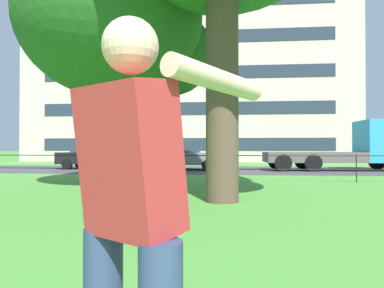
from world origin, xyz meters
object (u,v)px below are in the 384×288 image
person_thrower (133,221)px  car_grey_far_left (185,156)px  tree_large_lawn (114,27)px  apartment_building_background (192,86)px  car_black_right (93,156)px  flatbed_truck_left (353,148)px

person_thrower → car_grey_far_left: bearing=95.9°
tree_large_lawn → apartment_building_background: 27.99m
tree_large_lawn → car_black_right: size_ratio=1.81×
person_thrower → apartment_building_background: 37.80m
car_grey_far_left → person_thrower: bearing=-84.1°
flatbed_truck_left → apartment_building_background: (-10.57, 18.37, 6.92)m
apartment_building_background → tree_large_lawn: bearing=-89.7°
flatbed_truck_left → person_thrower: bearing=-111.6°
tree_large_lawn → car_grey_far_left: size_ratio=1.81×
car_grey_far_left → apartment_building_background: 20.13m
car_black_right → apartment_building_background: 20.14m
tree_large_lawn → flatbed_truck_left: tree_large_lawn is taller
car_black_right → tree_large_lawn: bearing=-65.3°
person_thrower → flatbed_truck_left: size_ratio=0.23×
tree_large_lawn → person_thrower: tree_large_lawn is taller
flatbed_truck_left → apartment_building_background: 22.30m
tree_large_lawn → person_thrower: (3.07, -9.17, -4.05)m
flatbed_truck_left → tree_large_lawn: bearing=-137.9°
car_grey_far_left → flatbed_truck_left: (9.28, 0.32, 0.44)m
car_black_right → person_thrower: bearing=-68.3°
car_grey_far_left → flatbed_truck_left: bearing=1.9°
car_grey_far_left → flatbed_truck_left: size_ratio=0.55×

